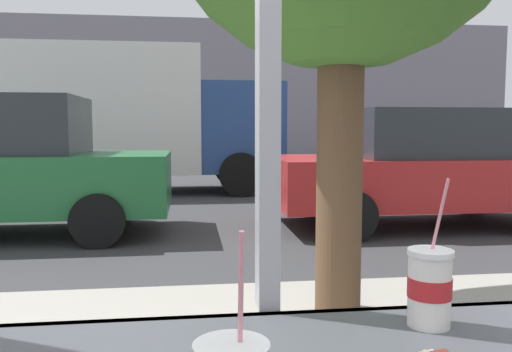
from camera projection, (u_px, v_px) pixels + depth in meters
name	position (u px, v px, depth m)	size (l,w,h in m)	color
ground_plane	(200.00, 208.00, 9.18)	(60.00, 60.00, 0.00)	#38383A
building_facade_far	(192.00, 91.00, 22.45)	(28.00, 1.20, 5.93)	gray
soda_cup_left	(430.00, 286.00, 1.14)	(0.10, 0.10, 0.32)	silver
parked_car_green	(2.00, 167.00, 6.74)	(4.18, 1.94, 1.80)	#236B38
parked_car_red	(422.00, 167.00, 7.47)	(4.18, 2.07, 1.65)	red
box_truck	(111.00, 116.00, 11.25)	(6.94, 2.44, 3.07)	silver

